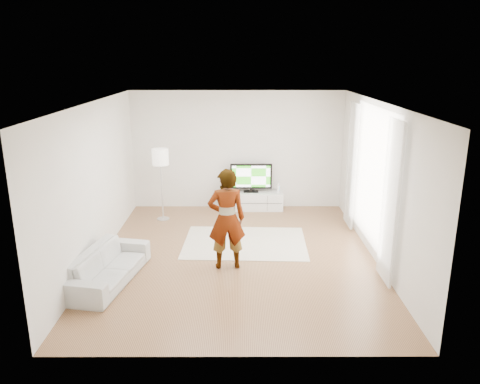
{
  "coord_description": "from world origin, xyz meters",
  "views": [
    {
      "loc": [
        0.04,
        -7.95,
        3.55
      ],
      "look_at": [
        0.06,
        0.4,
        1.12
      ],
      "focal_mm": 35.0,
      "sensor_mm": 36.0,
      "label": 1
    }
  ],
  "objects_px": {
    "television": "(251,177)",
    "floor_lamp": "(160,160)",
    "player": "(227,219)",
    "sofa": "(108,266)",
    "media_console": "(251,201)",
    "rug": "(245,243)"
  },
  "relations": [
    {
      "from": "media_console",
      "to": "sofa",
      "type": "xyz_separation_m",
      "value": [
        -2.42,
        -3.75,
        0.06
      ]
    },
    {
      "from": "television",
      "to": "player",
      "type": "height_order",
      "value": "player"
    },
    {
      "from": "floor_lamp",
      "to": "player",
      "type": "bearing_deg",
      "value": -59.0
    },
    {
      "from": "television",
      "to": "floor_lamp",
      "type": "bearing_deg",
      "value": -159.79
    },
    {
      "from": "floor_lamp",
      "to": "sofa",
      "type": "bearing_deg",
      "value": -97.76
    },
    {
      "from": "media_console",
      "to": "sofa",
      "type": "height_order",
      "value": "sofa"
    },
    {
      "from": "rug",
      "to": "player",
      "type": "bearing_deg",
      "value": -106.53
    },
    {
      "from": "media_console",
      "to": "rug",
      "type": "xyz_separation_m",
      "value": [
        -0.17,
        -2.12,
        -0.21
      ]
    },
    {
      "from": "media_console",
      "to": "floor_lamp",
      "type": "relative_size",
      "value": 0.94
    },
    {
      "from": "media_console",
      "to": "television",
      "type": "xyz_separation_m",
      "value": [
        -0.0,
        0.03,
        0.59
      ]
    },
    {
      "from": "television",
      "to": "floor_lamp",
      "type": "relative_size",
      "value": 0.61
    },
    {
      "from": "television",
      "to": "rug",
      "type": "bearing_deg",
      "value": -94.56
    },
    {
      "from": "rug",
      "to": "sofa",
      "type": "relative_size",
      "value": 1.27
    },
    {
      "from": "player",
      "to": "floor_lamp",
      "type": "bearing_deg",
      "value": -66.41
    },
    {
      "from": "rug",
      "to": "floor_lamp",
      "type": "bearing_deg",
      "value": 142.53
    },
    {
      "from": "media_console",
      "to": "floor_lamp",
      "type": "xyz_separation_m",
      "value": [
        -2.01,
        -0.71,
        1.15
      ]
    },
    {
      "from": "rug",
      "to": "floor_lamp",
      "type": "xyz_separation_m",
      "value": [
        -1.83,
        1.41,
        1.36
      ]
    },
    {
      "from": "media_console",
      "to": "player",
      "type": "relative_size",
      "value": 0.86
    },
    {
      "from": "media_console",
      "to": "rug",
      "type": "height_order",
      "value": "media_console"
    },
    {
      "from": "rug",
      "to": "sofa",
      "type": "xyz_separation_m",
      "value": [
        -2.25,
        -1.64,
        0.27
      ]
    },
    {
      "from": "rug",
      "to": "sofa",
      "type": "bearing_deg",
      "value": -143.93
    },
    {
      "from": "player",
      "to": "floor_lamp",
      "type": "distance_m",
      "value": 2.96
    }
  ]
}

